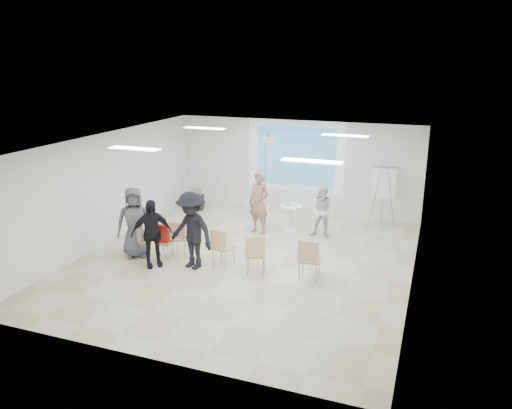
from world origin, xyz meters
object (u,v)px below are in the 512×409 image
(pedestal_table, at_px, (291,217))
(audience_mid, at_px, (191,225))
(chair_far_left, at_px, (138,239))
(audience_outer, at_px, (134,218))
(player_right, at_px, (323,209))
(av_cart, at_px, (197,200))
(chair_center, at_px, (221,245))
(laptop, at_px, (181,236))
(audience_left, at_px, (151,228))
(flipchart_easel, at_px, (384,183))
(chair_left_inner, at_px, (179,236))
(player_left, at_px, (259,199))
(chair_right_far, at_px, (309,257))
(chair_left_mid, at_px, (164,241))
(chair_right_inner, at_px, (256,252))

(pedestal_table, xyz_separation_m, audience_mid, (-1.48, -3.35, 0.63))
(chair_far_left, distance_m, audience_outer, 0.55)
(player_right, height_order, av_cart, player_right)
(chair_center, relative_size, audience_mid, 0.45)
(player_right, relative_size, laptop, 4.86)
(chair_center, xyz_separation_m, audience_left, (-1.61, -0.50, 0.39))
(chair_center, height_order, flipchart_easel, flipchart_easel)
(chair_left_inner, bearing_deg, laptop, 88.78)
(player_left, bearing_deg, laptop, -101.87)
(player_left, height_order, chair_center, player_left)
(av_cart, bearing_deg, pedestal_table, -31.38)
(player_left, relative_size, chair_far_left, 2.58)
(chair_left_inner, xyz_separation_m, chair_right_far, (3.47, -0.32, 0.04))
(flipchart_easel, bearing_deg, laptop, -144.25)
(player_right, bearing_deg, chair_left_mid, -140.37)
(chair_center, xyz_separation_m, chair_right_far, (2.18, -0.05, 0.02))
(player_left, distance_m, audience_mid, 2.97)
(chair_left_mid, relative_size, av_cart, 1.15)
(audience_left, relative_size, audience_outer, 0.95)
(player_right, relative_size, chair_right_inner, 1.69)
(player_right, distance_m, chair_left_inner, 4.10)
(chair_center, bearing_deg, chair_right_inner, 1.17)
(chair_left_mid, xyz_separation_m, audience_outer, (-0.75, -0.11, 0.54))
(audience_left, xyz_separation_m, av_cart, (-1.14, 4.61, -0.64))
(audience_outer, bearing_deg, flipchart_easel, 7.57)
(chair_left_inner, xyz_separation_m, audience_mid, (0.64, -0.52, 0.52))
(flipchart_easel, bearing_deg, audience_left, -140.51)
(chair_right_far, height_order, av_cart, chair_right_far)
(chair_left_mid, xyz_separation_m, audience_mid, (0.94, -0.27, 0.60))
(audience_left, bearing_deg, chair_left_inner, 23.67)
(chair_left_mid, distance_m, av_cart, 4.26)
(chair_left_inner, distance_m, audience_left, 0.93)
(chair_left_inner, height_order, audience_left, audience_left)
(chair_left_inner, bearing_deg, chair_center, -18.06)
(chair_left_inner, bearing_deg, audience_mid, -45.51)
(flipchart_easel, bearing_deg, chair_center, -132.24)
(laptop, xyz_separation_m, audience_outer, (-1.04, -0.47, 0.51))
(chair_center, bearing_deg, chair_far_left, -166.88)
(audience_left, relative_size, audience_mid, 0.90)
(chair_center, height_order, chair_right_far, chair_right_far)
(player_left, bearing_deg, audience_outer, -112.57)
(audience_mid, relative_size, audience_outer, 1.06)
(chair_center, relative_size, chair_right_far, 0.96)
(chair_left_inner, distance_m, chair_right_far, 3.49)
(flipchart_easel, xyz_separation_m, av_cart, (-6.01, -0.29, -1.06))
(pedestal_table, height_order, laptop, pedestal_table)
(chair_left_inner, relative_size, audience_mid, 0.44)
(pedestal_table, distance_m, player_left, 1.11)
(chair_right_inner, bearing_deg, chair_far_left, 163.75)
(chair_center, bearing_deg, av_cart, 134.21)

